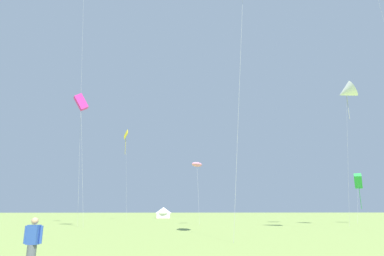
{
  "coord_description": "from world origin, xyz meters",
  "views": [
    {
      "loc": [
        -2.28,
        -5.52,
        1.98
      ],
      "look_at": [
        0.0,
        32.0,
        11.46
      ],
      "focal_mm": 30.22,
      "sensor_mm": 36.0,
      "label": 1
    }
  ],
  "objects_px": {
    "kite_magenta_box": "(81,102)",
    "kite_pink_parafoil": "(197,165)",
    "person_spectator": "(32,246)",
    "kite_white_delta": "(346,92)",
    "kite_green_box": "(358,181)",
    "kite_yellow_diamond": "(126,136)",
    "festival_tent_center": "(163,212)"
  },
  "relations": [
    {
      "from": "kite_yellow_diamond",
      "to": "person_spectator",
      "type": "bearing_deg",
      "value": -84.56
    },
    {
      "from": "kite_magenta_box",
      "to": "festival_tent_center",
      "type": "bearing_deg",
      "value": 76.08
    },
    {
      "from": "kite_magenta_box",
      "to": "kite_pink_parafoil",
      "type": "relative_size",
      "value": 1.86
    },
    {
      "from": "kite_white_delta",
      "to": "festival_tent_center",
      "type": "height_order",
      "value": "kite_white_delta"
    },
    {
      "from": "kite_green_box",
      "to": "person_spectator",
      "type": "height_order",
      "value": "kite_green_box"
    },
    {
      "from": "kite_white_delta",
      "to": "festival_tent_center",
      "type": "distance_m",
      "value": 47.89
    },
    {
      "from": "kite_magenta_box",
      "to": "kite_green_box",
      "type": "xyz_separation_m",
      "value": [
        39.89,
        9.43,
        -8.69
      ]
    },
    {
      "from": "kite_green_box",
      "to": "kite_magenta_box",
      "type": "bearing_deg",
      "value": -166.7
    },
    {
      "from": "festival_tent_center",
      "to": "kite_pink_parafoil",
      "type": "bearing_deg",
      "value": -80.41
    },
    {
      "from": "festival_tent_center",
      "to": "kite_green_box",
      "type": "bearing_deg",
      "value": -43.69
    },
    {
      "from": "kite_pink_parafoil",
      "to": "person_spectator",
      "type": "bearing_deg",
      "value": -102.9
    },
    {
      "from": "kite_pink_parafoil",
      "to": "kite_green_box",
      "type": "bearing_deg",
      "value": 6.54
    },
    {
      "from": "kite_magenta_box",
      "to": "kite_white_delta",
      "type": "bearing_deg",
      "value": 1.94
    },
    {
      "from": "kite_pink_parafoil",
      "to": "festival_tent_center",
      "type": "height_order",
      "value": "kite_pink_parafoil"
    },
    {
      "from": "kite_pink_parafoil",
      "to": "person_spectator",
      "type": "relative_size",
      "value": 4.95
    },
    {
      "from": "kite_magenta_box",
      "to": "person_spectator",
      "type": "relative_size",
      "value": 9.22
    },
    {
      "from": "kite_yellow_diamond",
      "to": "kite_pink_parafoil",
      "type": "distance_m",
      "value": 24.04
    },
    {
      "from": "kite_green_box",
      "to": "kite_white_delta",
      "type": "bearing_deg",
      "value": -121.08
    },
    {
      "from": "kite_pink_parafoil",
      "to": "kite_magenta_box",
      "type": "bearing_deg",
      "value": -156.25
    },
    {
      "from": "kite_green_box",
      "to": "kite_yellow_diamond",
      "type": "bearing_deg",
      "value": 157.44
    },
    {
      "from": "kite_white_delta",
      "to": "person_spectator",
      "type": "xyz_separation_m",
      "value": [
        -27.87,
        -28.92,
        -16.64
      ]
    },
    {
      "from": "kite_magenta_box",
      "to": "festival_tent_center",
      "type": "xyz_separation_m",
      "value": [
        9.53,
        38.44,
        -13.52
      ]
    },
    {
      "from": "kite_magenta_box",
      "to": "festival_tent_center",
      "type": "relative_size",
      "value": 4.22
    },
    {
      "from": "kite_pink_parafoil",
      "to": "festival_tent_center",
      "type": "bearing_deg",
      "value": 99.59
    },
    {
      "from": "kite_yellow_diamond",
      "to": "kite_magenta_box",
      "type": "bearing_deg",
      "value": -94.58
    },
    {
      "from": "festival_tent_center",
      "to": "kite_magenta_box",
      "type": "bearing_deg",
      "value": -103.92
    },
    {
      "from": "kite_yellow_diamond",
      "to": "kite_white_delta",
      "type": "distance_m",
      "value": 40.74
    },
    {
      "from": "kite_magenta_box",
      "to": "kite_green_box",
      "type": "relative_size",
      "value": 2.17
    },
    {
      "from": "kite_white_delta",
      "to": "person_spectator",
      "type": "distance_m",
      "value": 43.48
    },
    {
      "from": "kite_yellow_diamond",
      "to": "festival_tent_center",
      "type": "height_order",
      "value": "kite_yellow_diamond"
    },
    {
      "from": "kite_magenta_box",
      "to": "kite_pink_parafoil",
      "type": "xyz_separation_m",
      "value": [
        14.91,
        6.56,
        -6.74
      ]
    },
    {
      "from": "kite_yellow_diamond",
      "to": "kite_white_delta",
      "type": "bearing_deg",
      "value": -36.08
    }
  ]
}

